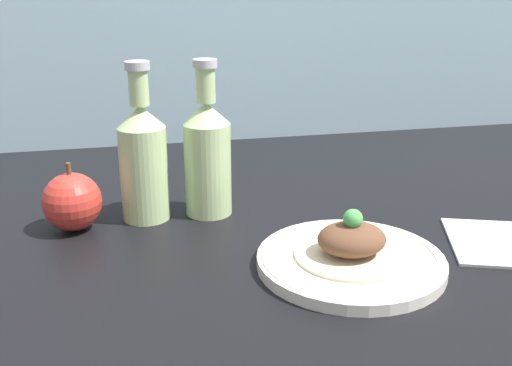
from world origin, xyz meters
TOP-DOWN VIEW (x-y plane):
  - ground_plane at (0.00, 0.00)cm, footprint 180.00×110.00cm
  - plate at (9.56, -12.70)cm, footprint 24.36×24.36cm
  - plated_food at (9.56, -12.70)cm, footprint 14.65×14.65cm
  - cider_bottle_left at (-15.50, 9.75)cm, footprint 7.26×7.26cm
  - cider_bottle_right at (-5.72, 9.75)cm, footprint 7.26×7.26cm
  - apple at (-26.19, 7.63)cm, footprint 8.66×8.66cm
  - napkin at (33.85, -11.21)cm, footprint 20.66×20.09cm

SIDE VIEW (x-z plane):
  - ground_plane at x=0.00cm, z-range -4.00..0.00cm
  - napkin at x=33.85cm, z-range 0.00..0.80cm
  - plate at x=9.56cm, z-range 0.06..1.89cm
  - plated_food at x=9.56cm, z-range 0.32..6.84cm
  - apple at x=-26.19cm, z-range -0.82..9.50cm
  - cider_bottle_left at x=-15.50cm, z-range -2.47..21.71cm
  - cider_bottle_right at x=-5.72cm, z-range -2.47..21.71cm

